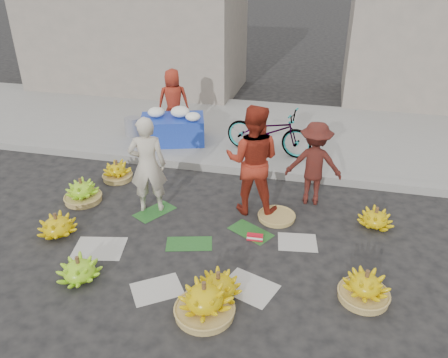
% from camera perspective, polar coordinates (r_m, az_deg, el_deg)
% --- Properties ---
extents(ground, '(80.00, 80.00, 0.00)m').
position_cam_1_polar(ground, '(6.44, -3.17, -7.57)').
color(ground, black).
rests_on(ground, ground).
extents(curb, '(40.00, 0.25, 0.15)m').
position_cam_1_polar(curb, '(8.24, 1.12, 1.44)').
color(curb, gray).
rests_on(curb, ground).
extents(sidewalk, '(40.00, 4.00, 0.12)m').
position_cam_1_polar(sidewalk, '(10.14, 3.71, 6.44)').
color(sidewalk, gray).
rests_on(sidewalk, ground).
extents(building_left, '(6.00, 3.00, 4.00)m').
position_cam_1_polar(building_left, '(13.55, -11.58, 19.81)').
color(building_left, gray).
rests_on(building_left, sidewalk).
extents(newspaper_scatter, '(3.20, 1.80, 0.00)m').
position_cam_1_polar(newspaper_scatter, '(5.84, -5.43, -11.91)').
color(newspaper_scatter, beige).
rests_on(newspaper_scatter, ground).
extents(banana_leaves, '(2.00, 1.00, 0.00)m').
position_cam_1_polar(banana_leaves, '(6.62, -3.52, -6.45)').
color(banana_leaves, '#1B521C').
rests_on(banana_leaves, ground).
extents(banana_bunch_0, '(0.60, 0.60, 0.36)m').
position_cam_1_polar(banana_bunch_0, '(6.85, -20.98, -5.68)').
color(banana_bunch_0, '#DFC10B').
rests_on(banana_bunch_0, ground).
extents(banana_bunch_1, '(0.59, 0.59, 0.35)m').
position_cam_1_polar(banana_bunch_1, '(5.89, -18.40, -11.17)').
color(banana_bunch_1, '#72C11B').
rests_on(banana_bunch_1, ground).
extents(banana_bunch_2, '(0.77, 0.77, 0.47)m').
position_cam_1_polar(banana_bunch_2, '(5.12, -2.59, -15.58)').
color(banana_bunch_2, '#A28244').
rests_on(banana_bunch_2, ground).
extents(banana_bunch_3, '(0.63, 0.63, 0.37)m').
position_cam_1_polar(banana_bunch_3, '(5.36, -0.75, -13.78)').
color(banana_bunch_3, '#DFC10B').
rests_on(banana_bunch_3, ground).
extents(banana_bunch_4, '(0.59, 0.59, 0.42)m').
position_cam_1_polar(banana_bunch_4, '(5.58, 17.93, -13.27)').
color(banana_bunch_4, '#A28244').
rests_on(banana_bunch_4, ground).
extents(banana_bunch_5, '(0.65, 0.65, 0.33)m').
position_cam_1_polar(banana_bunch_5, '(6.98, 19.17, -4.85)').
color(banana_bunch_5, '#DFC10B').
rests_on(banana_bunch_5, ground).
extents(banana_bunch_6, '(0.60, 0.60, 0.42)m').
position_cam_1_polar(banana_bunch_6, '(7.60, -18.04, -1.57)').
color(banana_bunch_6, '#A28244').
rests_on(banana_bunch_6, ground).
extents(banana_bunch_7, '(0.58, 0.58, 0.38)m').
position_cam_1_polar(banana_bunch_7, '(8.16, -13.78, 0.94)').
color(banana_bunch_7, '#A28244').
rests_on(banana_bunch_7, ground).
extents(basket_spare, '(0.59, 0.59, 0.06)m').
position_cam_1_polar(basket_spare, '(6.88, 6.88, -4.93)').
color(basket_spare, '#A28244').
rests_on(basket_spare, ground).
extents(incense_stack, '(0.23, 0.08, 0.09)m').
position_cam_1_polar(incense_stack, '(6.35, 4.06, -7.58)').
color(incense_stack, red).
rests_on(incense_stack, ground).
extents(vendor_cream, '(0.66, 0.54, 1.57)m').
position_cam_1_polar(vendor_cream, '(6.82, -9.95, 1.78)').
color(vendor_cream, beige).
rests_on(vendor_cream, ground).
extents(vendor_red, '(0.86, 0.68, 1.76)m').
position_cam_1_polar(vendor_red, '(6.67, 3.77, 2.44)').
color(vendor_red, '#A02D18').
rests_on(vendor_red, ground).
extents(man_striped, '(0.93, 0.57, 1.40)m').
position_cam_1_polar(man_striped, '(7.12, 11.69, 1.97)').
color(man_striped, maroon).
rests_on(man_striped, ground).
extents(flower_table, '(1.48, 1.17, 0.75)m').
position_cam_1_polar(flower_table, '(9.26, -6.67, 6.67)').
color(flower_table, '#1A35A9').
rests_on(flower_table, sidewalk).
extents(grey_bucket, '(0.34, 0.34, 0.39)m').
position_cam_1_polar(grey_bucket, '(9.81, -11.84, 6.74)').
color(grey_bucket, slate).
rests_on(grey_bucket, sidewalk).
extents(flower_vendor, '(0.79, 0.65, 1.38)m').
position_cam_1_polar(flower_vendor, '(9.77, -6.63, 10.15)').
color(flower_vendor, '#A02D18').
rests_on(flower_vendor, sidewalk).
extents(bicycle, '(0.93, 1.83, 0.92)m').
position_cam_1_polar(bicycle, '(8.66, 5.86, 6.27)').
color(bicycle, gray).
rests_on(bicycle, sidewalk).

